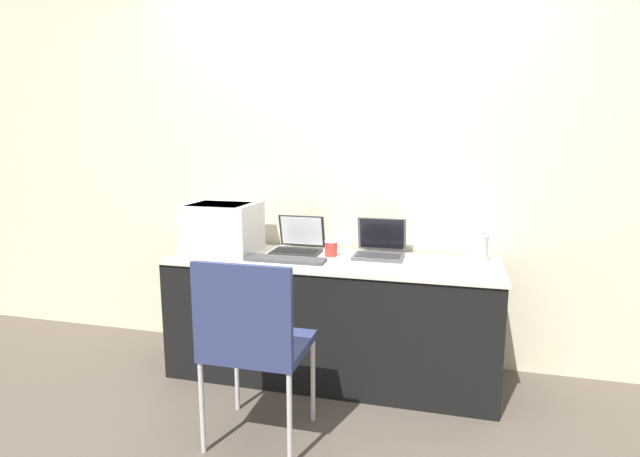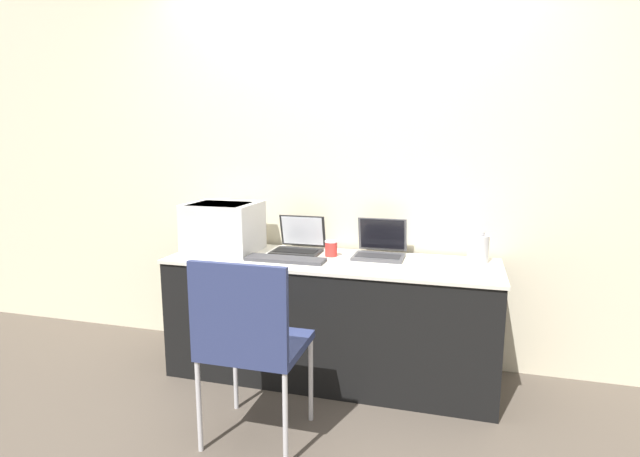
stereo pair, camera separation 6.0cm
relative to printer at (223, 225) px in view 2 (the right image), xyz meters
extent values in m
plane|color=brown|center=(0.72, -0.33, -0.91)|extent=(14.00, 14.00, 0.00)
cube|color=beige|center=(0.72, 0.34, 0.39)|extent=(8.00, 0.05, 2.60)
cube|color=black|center=(0.72, -0.03, -0.55)|extent=(1.95, 0.59, 0.72)
cube|color=silver|center=(0.72, -0.03, -0.18)|extent=(1.97, 0.61, 0.02)
cube|color=silver|center=(0.00, 0.00, -0.01)|extent=(0.43, 0.38, 0.31)
cube|color=#51565B|center=(0.00, -0.03, 0.12)|extent=(0.34, 0.29, 0.06)
cube|color=black|center=(0.47, 0.06, -0.16)|extent=(0.30, 0.21, 0.02)
cube|color=black|center=(0.47, 0.05, -0.15)|extent=(0.27, 0.12, 0.00)
cube|color=black|center=(0.47, 0.20, -0.05)|extent=(0.30, 0.06, 0.21)
cube|color=silver|center=(0.47, 0.19, -0.05)|extent=(0.27, 0.05, 0.19)
cube|color=#4C4C51|center=(0.99, 0.07, -0.16)|extent=(0.30, 0.22, 0.02)
cube|color=#2D2D30|center=(0.99, 0.06, -0.15)|extent=(0.27, 0.12, 0.00)
cube|color=#4C4C51|center=(0.99, 0.21, -0.05)|extent=(0.30, 0.06, 0.21)
cube|color=black|center=(0.99, 0.20, -0.04)|extent=(0.27, 0.05, 0.19)
cube|color=#3D3D42|center=(0.47, -0.14, -0.16)|extent=(0.48, 0.14, 0.02)
cylinder|color=red|center=(0.70, 0.05, -0.12)|extent=(0.08, 0.08, 0.09)
cylinder|color=white|center=(0.70, 0.05, -0.08)|extent=(0.08, 0.08, 0.01)
cylinder|color=silver|center=(1.56, 0.14, -0.09)|extent=(0.12, 0.12, 0.16)
sphere|color=silver|center=(1.56, 0.14, 0.01)|extent=(0.07, 0.07, 0.07)
cube|color=navy|center=(0.53, -0.75, -0.44)|extent=(0.46, 0.43, 0.04)
cube|color=navy|center=(0.53, -0.94, -0.20)|extent=(0.46, 0.03, 0.43)
cylinder|color=silver|center=(0.32, -0.55, -0.68)|extent=(0.02, 0.02, 0.45)
cylinder|color=silver|center=(0.75, -0.55, -0.68)|extent=(0.02, 0.02, 0.45)
cylinder|color=silver|center=(0.32, -0.94, -0.68)|extent=(0.02, 0.02, 0.45)
cylinder|color=silver|center=(0.75, -0.94, -0.68)|extent=(0.02, 0.02, 0.45)
camera|label=1|loc=(1.38, -2.86, 0.55)|focal=28.00mm
camera|label=2|loc=(1.44, -2.84, 0.55)|focal=28.00mm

